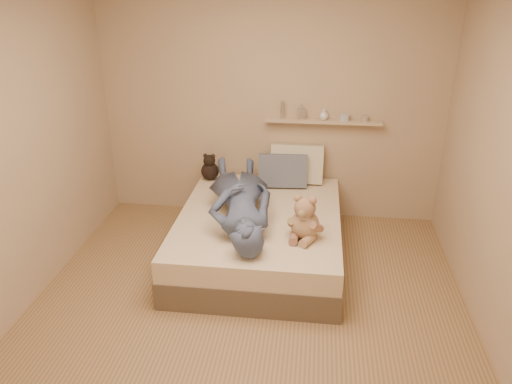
# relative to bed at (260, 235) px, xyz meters

# --- Properties ---
(room) EXTENTS (3.80, 3.80, 3.80)m
(room) POSITION_rel_bed_xyz_m (0.00, -0.93, 1.08)
(room) COLOR #95714D
(room) RESTS_ON ground
(bed) EXTENTS (1.50, 1.90, 0.45)m
(bed) POSITION_rel_bed_xyz_m (0.00, 0.00, 0.00)
(bed) COLOR brown
(bed) RESTS_ON floor
(game_console) EXTENTS (0.17, 0.12, 0.05)m
(game_console) POSITION_rel_bed_xyz_m (0.03, -0.51, 0.37)
(game_console) COLOR #B4B7BC
(game_console) RESTS_ON bed
(teddy_bear) EXTENTS (0.32, 0.33, 0.40)m
(teddy_bear) POSITION_rel_bed_xyz_m (0.42, -0.41, 0.39)
(teddy_bear) COLOR tan
(teddy_bear) RESTS_ON bed
(dark_plush) EXTENTS (0.19, 0.19, 0.30)m
(dark_plush) POSITION_rel_bed_xyz_m (-0.63, 0.76, 0.35)
(dark_plush) COLOR black
(dark_plush) RESTS_ON bed
(pillow_cream) EXTENTS (0.55, 0.25, 0.43)m
(pillow_cream) POSITION_rel_bed_xyz_m (0.30, 0.83, 0.43)
(pillow_cream) COLOR #C1B998
(pillow_cream) RESTS_ON bed
(pillow_grey) EXTENTS (0.52, 0.26, 0.36)m
(pillow_grey) POSITION_rel_bed_xyz_m (0.16, 0.69, 0.40)
(pillow_grey) COLOR slate
(pillow_grey) RESTS_ON bed
(person) EXTENTS (0.92, 1.68, 0.38)m
(person) POSITION_rel_bed_xyz_m (-0.17, -0.10, 0.42)
(person) COLOR #404E65
(person) RESTS_ON bed
(wall_shelf) EXTENTS (1.20, 0.12, 0.03)m
(wall_shelf) POSITION_rel_bed_xyz_m (0.55, 0.91, 0.88)
(wall_shelf) COLOR tan
(wall_shelf) RESTS_ON wall_back
(shelf_bottles) EXTENTS (0.90, 0.13, 0.18)m
(shelf_bottles) POSITION_rel_bed_xyz_m (0.52, 0.91, 0.95)
(shelf_bottles) COLOR silver
(shelf_bottles) RESTS_ON wall_shelf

